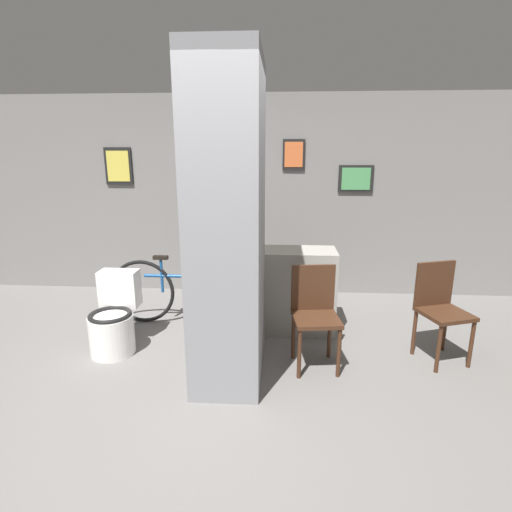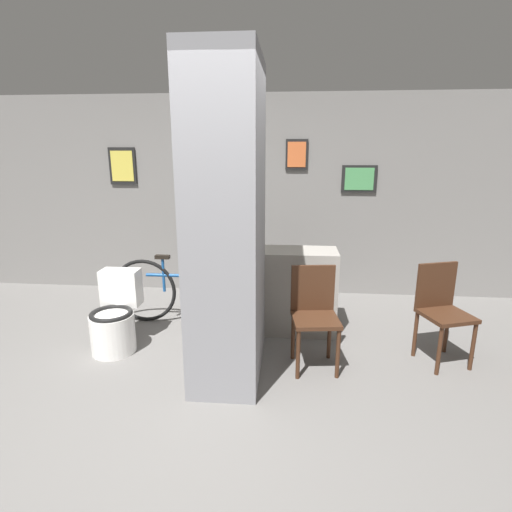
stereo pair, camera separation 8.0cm
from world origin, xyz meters
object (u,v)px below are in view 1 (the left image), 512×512
(chair_by_doorway, at_px, (440,306))
(bottle_tall, at_px, (250,241))
(chair_near_pillar, at_px, (315,311))
(bicycle, at_px, (183,291))
(toilet, at_px, (114,320))

(chair_by_doorway, relative_size, bottle_tall, 3.22)
(chair_near_pillar, height_order, bottle_tall, bottle_tall)
(chair_near_pillar, distance_m, bottle_tall, 1.03)
(bottle_tall, bearing_deg, bicycle, 169.15)
(bicycle, bearing_deg, bottle_tall, -10.85)
(toilet, height_order, chair_by_doorway, chair_by_doorway)
(chair_near_pillar, xyz_separation_m, chair_by_doorway, (1.16, 0.19, 0.00))
(toilet, xyz_separation_m, chair_by_doorway, (3.08, 0.05, 0.21))
(chair_by_doorway, distance_m, bottle_tall, 1.91)
(toilet, distance_m, chair_near_pillar, 1.93)
(chair_by_doorway, bearing_deg, bicycle, 148.33)
(chair_by_doorway, bearing_deg, toilet, 162.64)
(bicycle, distance_m, bottle_tall, 0.99)
(bicycle, bearing_deg, chair_by_doorway, -13.38)
(toilet, distance_m, chair_by_doorway, 3.08)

